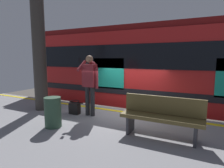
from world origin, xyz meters
The scene contains 11 objects.
ground_plane centered at (0.00, 0.00, 0.00)m, with size 24.81×24.81×0.00m, color #4C4742.
platform centered at (0.00, 2.12, 0.56)m, with size 13.22×4.23×1.12m, color gray.
safety_line centered at (0.00, 0.30, 1.13)m, with size 12.96×0.16×0.01m, color yellow.
track_rail_near centered at (0.00, -1.55, 0.08)m, with size 17.19×0.08×0.16m, color slate.
track_rail_far centered at (0.00, -2.99, 0.08)m, with size 17.19×0.08×0.16m, color slate.
train_carriage centered at (-1.16, -2.26, 2.53)m, with size 12.50×3.09×3.98m.
passenger centered at (0.68, 1.10, 2.21)m, with size 0.57×0.55×1.83m.
handbag centered at (1.21, 1.20, 1.32)m, with size 0.35×0.31×0.42m.
station_column centered at (2.57, 1.26, 3.22)m, with size 0.43×0.43×4.20m, color #38332D.
bench centered at (-1.63, 1.73, 1.62)m, with size 1.78×0.44×0.90m.
trash_bin centered at (0.98, 2.36, 1.51)m, with size 0.42×0.42×0.77m, color #2D4C38.
Camera 1 is at (-2.50, 5.84, 2.87)m, focal length 30.40 mm.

